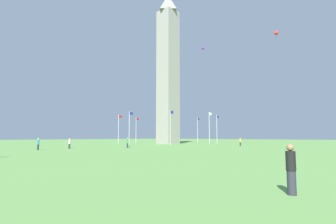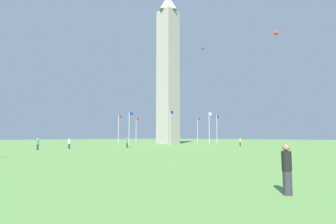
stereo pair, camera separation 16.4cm
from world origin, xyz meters
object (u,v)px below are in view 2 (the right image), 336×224
at_px(obelisk_monument, 168,67).
at_px(flagpole_ne, 167,129).
at_px(person_green_shirt, 127,143).
at_px(flagpole_e, 136,129).
at_px(flagpole_w, 209,127).
at_px(flagpole_se, 119,128).
at_px(person_teal_shirt, 38,144).
at_px(person_white_shirt, 69,144).
at_px(kite_purple_delta, 202,48).
at_px(flagpole_n, 198,129).
at_px(person_yellow_shirt, 240,142).
at_px(flagpole_s, 129,127).
at_px(person_black_shirt, 287,170).
at_px(flagpole_sw, 170,126).
at_px(kite_red_delta, 275,33).
at_px(flagpole_nw, 217,128).

relative_size(obelisk_monument, flagpole_ne, 5.39).
height_order(obelisk_monument, person_green_shirt, obelisk_monument).
height_order(flagpole_e, flagpole_w, same).
xyz_separation_m(flagpole_se, person_teal_shirt, (-27.79, -18.28, -3.46)).
bearing_deg(person_green_shirt, person_white_shirt, 148.27).
height_order(flagpole_w, person_green_shirt, flagpole_w).
bearing_deg(person_teal_shirt, flagpole_se, 28.83).
xyz_separation_m(flagpole_e, kite_purple_delta, (0.26, -24.79, 19.69)).
bearing_deg(person_green_shirt, flagpole_n, 12.49).
bearing_deg(flagpole_se, flagpole_ne, 0.00).
bearing_deg(person_yellow_shirt, flagpole_ne, -42.61).
bearing_deg(person_green_shirt, flagpole_s, 44.06).
bearing_deg(person_teal_shirt, flagpole_e, 26.28).
bearing_deg(person_black_shirt, flagpole_sw, -1.10).
relative_size(flagpole_sw, person_teal_shirt, 4.62).
xyz_separation_m(flagpole_s, person_green_shirt, (-10.48, -12.58, -3.42)).
bearing_deg(flagpole_e, kite_red_delta, -78.62).
distance_m(flagpole_w, person_green_shirt, 24.14).
bearing_deg(obelisk_monument, flagpole_nw, -44.82).
xyz_separation_m(flagpole_se, person_green_shirt, (-14.40, -22.06, -3.42)).
relative_size(person_white_shirt, person_yellow_shirt, 0.98).
relative_size(flagpole_n, flagpole_e, 1.00).
bearing_deg(flagpole_nw, flagpole_n, 67.50).
bearing_deg(flagpole_w, flagpole_n, 45.00).
relative_size(flagpole_e, person_black_shirt, 4.64).
relative_size(person_white_shirt, person_teal_shirt, 0.97).
height_order(flagpole_nw, person_white_shirt, flagpole_nw).
distance_m(flagpole_e, flagpole_se, 10.26).
bearing_deg(flagpole_e, flagpole_s, -135.00).
bearing_deg(obelisk_monument, person_white_shirt, -165.20).
relative_size(flagpole_s, flagpole_w, 1.00).
distance_m(flagpole_se, flagpole_nw, 26.82).
relative_size(flagpole_n, person_yellow_shirt, 4.67).
bearing_deg(flagpole_n, flagpole_sw, -157.50).
distance_m(flagpole_e, flagpole_sw, 24.78).
xyz_separation_m(flagpole_s, flagpole_nw, (22.89, -9.48, 0.00)).
xyz_separation_m(flagpole_n, flagpole_nw, (-3.93, -9.48, 0.00)).
height_order(flagpole_ne, flagpole_e, same).
bearing_deg(flagpole_e, person_yellow_shirt, -93.93).
xyz_separation_m(flagpole_se, person_black_shirt, (-33.74, -55.22, -3.46)).
distance_m(flagpole_e, person_teal_shirt, 43.53).
distance_m(flagpole_sw, person_white_shirt, 23.16).
distance_m(flagpole_n, flagpole_s, 26.82).
bearing_deg(kite_red_delta, flagpole_sw, 135.55).
xyz_separation_m(flagpole_n, person_teal_shirt, (-50.68, -8.80, -3.46)).
distance_m(obelisk_monument, person_yellow_shirt, 30.47).
bearing_deg(flagpole_sw, flagpole_se, 90.00).
height_order(flagpole_s, flagpole_sw, same).
bearing_deg(person_green_shirt, person_yellow_shirt, -31.26).
xyz_separation_m(person_green_shirt, kite_purple_delta, (24.15, 1.20, 23.11)).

